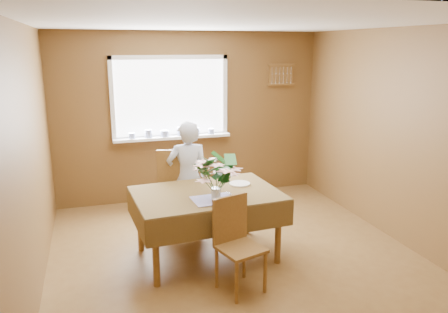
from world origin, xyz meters
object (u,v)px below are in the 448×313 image
object	(u,v)px
dining_table	(207,200)
flower_bouquet	(216,174)
seated_woman	(188,178)
chair_near	(236,239)
chair_far	(177,186)

from	to	relation	value
dining_table	flower_bouquet	world-z (taller)	flower_bouquet
flower_bouquet	dining_table	bearing A→B (deg)	98.34
dining_table	seated_woman	size ratio (longest dim) A/B	1.14
dining_table	chair_near	world-z (taller)	chair_near
chair_far	flower_bouquet	xyz separation A→B (m)	(0.19, -1.09, 0.45)
seated_woman	dining_table	bearing A→B (deg)	99.30
dining_table	flower_bouquet	size ratio (longest dim) A/B	3.27
dining_table	chair_far	distance (m)	0.87
chair_far	flower_bouquet	size ratio (longest dim) A/B	2.16
chair_near	dining_table	bearing A→B (deg)	81.61
seated_woman	flower_bouquet	bearing A→B (deg)	100.46
chair_far	seated_woman	bearing A→B (deg)	143.40
chair_far	chair_near	world-z (taller)	chair_far
chair_far	chair_near	size ratio (longest dim) A/B	1.18
chair_far	seated_woman	xyz separation A→B (m)	(0.11, -0.14, 0.14)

